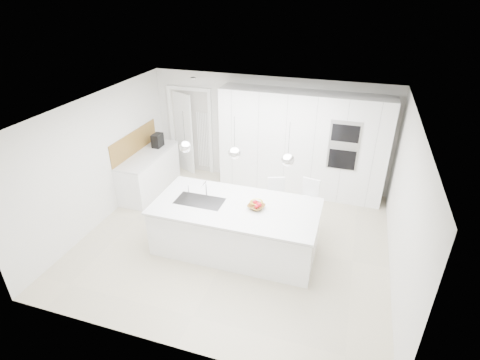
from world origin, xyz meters
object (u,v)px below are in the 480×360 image
(bar_stool_left, at_px, (274,205))
(island_base, at_px, (235,230))
(bar_stool_right, at_px, (308,207))
(espresso_machine, at_px, (157,140))
(fruit_bowl, at_px, (256,207))

(bar_stool_left, bearing_deg, island_base, -137.81)
(bar_stool_right, bearing_deg, island_base, -128.72)
(island_base, relative_size, bar_stool_right, 2.67)
(island_base, height_order, espresso_machine, espresso_machine)
(island_base, bearing_deg, bar_stool_right, 41.07)
(espresso_machine, xyz_separation_m, bar_stool_right, (3.66, -0.98, -0.53))
(island_base, relative_size, fruit_bowl, 9.94)
(espresso_machine, relative_size, bar_stool_right, 0.29)
(island_base, xyz_separation_m, bar_stool_right, (1.13, 0.99, 0.09))
(espresso_machine, distance_m, bar_stool_right, 3.83)
(fruit_bowl, distance_m, bar_stool_left, 0.93)
(fruit_bowl, distance_m, bar_stool_right, 1.27)
(bar_stool_left, bearing_deg, fruit_bowl, -118.02)
(bar_stool_right, bearing_deg, espresso_machine, 175.27)
(fruit_bowl, bearing_deg, bar_stool_right, 49.87)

